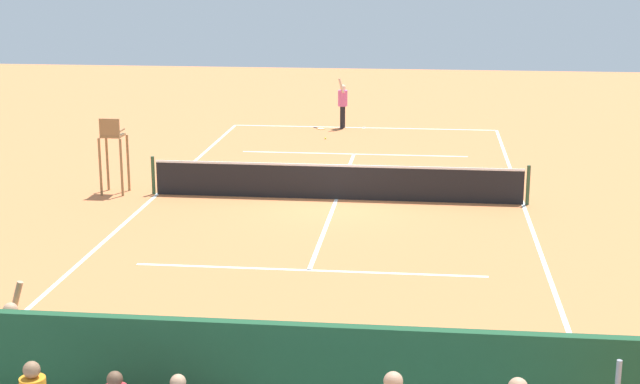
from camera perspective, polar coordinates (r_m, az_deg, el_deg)
name	(u,v)px	position (r m, az deg, el deg)	size (l,w,h in m)	color
ground_plane	(337,199)	(26.21, 0.98, -0.43)	(60.00, 60.00, 0.00)	#D17542
court_line_markings	(337,199)	(26.25, 0.99, -0.41)	(10.10, 22.20, 0.01)	white
tennis_net	(337,181)	(26.09, 0.99, 0.63)	(10.30, 0.10, 1.07)	black
umpire_chair	(113,147)	(27.17, -12.16, 2.61)	(0.67, 0.67, 2.14)	olive
tennis_player	(343,102)	(36.67, 1.35, 5.36)	(0.42, 0.55, 1.93)	black
tennis_racket	(321,129)	(36.63, 0.03, 3.77)	(0.53, 0.49, 0.03)	black
tennis_ball_near	(325,138)	(34.62, 0.32, 3.19)	(0.07, 0.07, 0.07)	#CCDB33
line_judge	(13,345)	(14.81, -17.67, -8.63)	(0.37, 0.53, 1.93)	#232328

